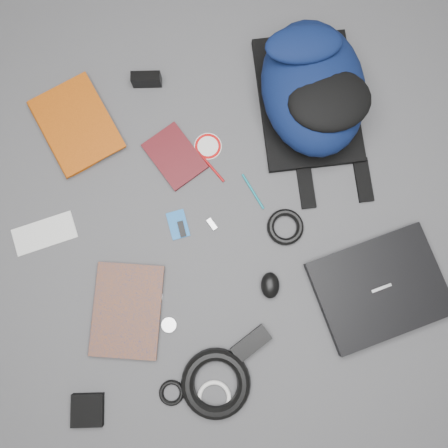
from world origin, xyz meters
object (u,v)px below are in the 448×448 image
object	(u,v)px
laptop	(379,288)
power_brick	(251,343)
pouch	(88,410)
backpack	(313,88)
textbook_red	(47,141)
mouse	(270,285)
compact_camera	(146,79)
comic_book	(94,308)
dvd_case	(175,156)

from	to	relation	value
laptop	power_brick	size ratio (longest dim) A/B	3.12
pouch	laptop	bearing A→B (deg)	5.91
backpack	textbook_red	distance (m)	0.85
laptop	power_brick	bearing A→B (deg)	-177.38
laptop	pouch	world-z (taller)	laptop
backpack	power_brick	bearing A→B (deg)	-110.51
mouse	pouch	xyz separation A→B (m)	(-0.62, -0.20, -0.01)
compact_camera	power_brick	world-z (taller)	compact_camera
compact_camera	power_brick	size ratio (longest dim) A/B	0.78
backpack	power_brick	distance (m)	0.80
comic_book	power_brick	size ratio (longest dim) A/B	2.33
dvd_case	textbook_red	bearing A→B (deg)	136.67
backpack	mouse	xyz separation A→B (m)	(-0.29, -0.54, -0.08)
textbook_red	power_brick	distance (m)	0.90
power_brick	dvd_case	bearing A→B (deg)	75.14
pouch	power_brick	bearing A→B (deg)	5.41
textbook_red	dvd_case	xyz separation A→B (m)	(0.38, -0.16, -0.01)
dvd_case	power_brick	size ratio (longest dim) A/B	1.55
pouch	mouse	bearing A→B (deg)	17.63
dvd_case	pouch	distance (m)	0.81
comic_book	dvd_case	xyz separation A→B (m)	(0.36, 0.39, -0.00)
laptop	textbook_red	xyz separation A→B (m)	(-0.87, 0.74, -0.00)
mouse	pouch	world-z (taller)	mouse
textbook_red	compact_camera	distance (m)	0.38
backpack	comic_book	size ratio (longest dim) A/B	1.74
backpack	dvd_case	size ratio (longest dim) A/B	2.62
backpack	pouch	bearing A→B (deg)	-131.63
comic_book	pouch	bearing A→B (deg)	-86.99
backpack	textbook_red	xyz separation A→B (m)	(-0.84, 0.10, -0.09)
power_brick	mouse	bearing A→B (deg)	33.80
backpack	mouse	world-z (taller)	backpack
backpack	comic_book	bearing A→B (deg)	-141.74
laptop	mouse	distance (m)	0.33
laptop	power_brick	distance (m)	0.42
backpack	laptop	distance (m)	0.64
textbook_red	comic_book	distance (m)	0.55
comic_book	pouch	xyz separation A→B (m)	(-0.09, -0.28, 0.00)
laptop	dvd_case	size ratio (longest dim) A/B	2.01
backpack	mouse	size ratio (longest dim) A/B	6.14
backpack	compact_camera	world-z (taller)	backpack
mouse	power_brick	distance (m)	0.18
textbook_red	mouse	xyz separation A→B (m)	(0.55, -0.64, 0.01)
textbook_red	pouch	size ratio (longest dim) A/B	3.11
dvd_case	backpack	bearing A→B (deg)	-13.05
comic_book	compact_camera	xyz separation A→B (m)	(0.34, 0.66, 0.02)
laptop	compact_camera	world-z (taller)	compact_camera
mouse	laptop	bearing A→B (deg)	-0.86
textbook_red	mouse	distance (m)	0.84
compact_camera	pouch	bearing A→B (deg)	-99.50
laptop	comic_book	world-z (taller)	laptop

